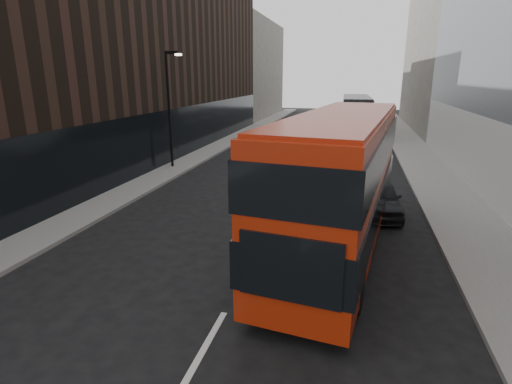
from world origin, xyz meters
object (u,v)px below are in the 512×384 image
Objects in this scene: red_bus at (340,177)px; car_b at (328,160)px; street_lamp at (170,102)px; car_c at (370,142)px; car_a at (378,197)px; grey_bus at (356,114)px.

red_bus reaches higher than car_b.
car_c is at bearing 37.55° from street_lamp.
street_lamp is 1.64× the size of car_a.
street_lamp is 0.60× the size of grey_bus.
red_bus is at bearing -43.39° from street_lamp.
grey_bus is at bearing 88.42° from car_a.
grey_bus is at bearing 95.84° from car_c.
street_lamp is 0.60× the size of red_bus.
car_c is (12.39, 9.53, -3.49)m from street_lamp.
street_lamp is 16.02m from car_c.
car_a is (1.54, 4.29, -1.83)m from red_bus.
street_lamp is 14.06m from car_a.
red_bus is 2.73× the size of car_a.
street_lamp is at bearing -143.87° from car_c.
red_bus is 12.23m from car_b.
car_a is at bearing -89.02° from grey_bus.
red_bus is at bearing -92.42° from grey_bus.
grey_bus is 2.46× the size of car_c.
car_a is (12.30, -5.88, -3.46)m from street_lamp.
car_c is at bearing -84.33° from grey_bus.
car_b is at bearing 102.94° from red_bus.
car_c is at bearing 66.21° from car_b.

